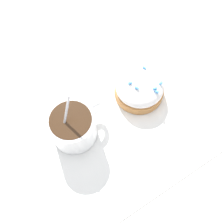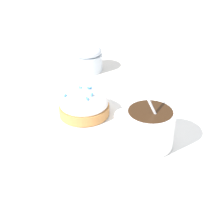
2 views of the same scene
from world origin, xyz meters
name	(u,v)px [view 1 (image 1 of 2)]	position (x,y,z in m)	size (l,w,h in m)	color
ground_plane	(109,116)	(0.00, 0.00, 0.00)	(3.00, 3.00, 0.00)	silver
paper_napkin	(109,116)	(0.00, 0.00, 0.00)	(0.34, 0.34, 0.00)	white
coffee_cup	(73,125)	(0.07, 0.00, 0.04)	(0.10, 0.08, 0.11)	white
frosted_pastry	(139,88)	(-0.07, -0.01, 0.02)	(0.09, 0.09, 0.05)	#B2753D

